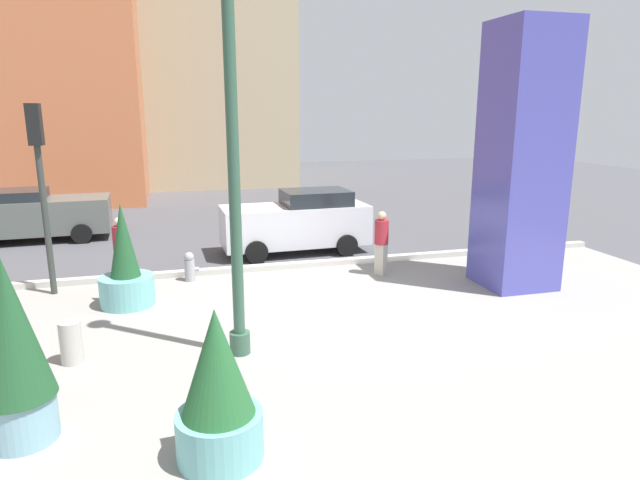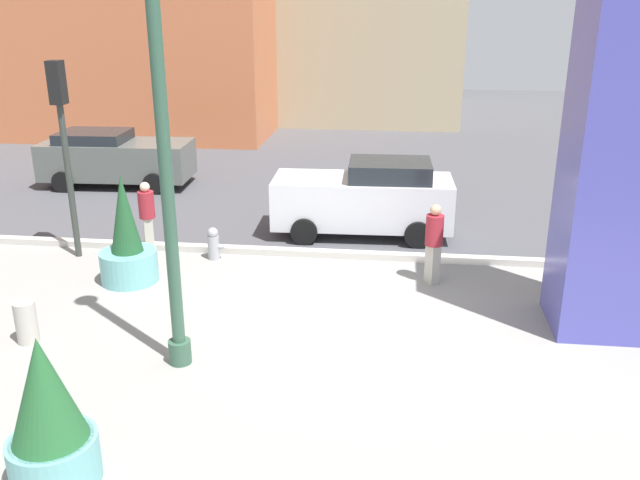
{
  "view_description": "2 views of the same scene",
  "coord_description": "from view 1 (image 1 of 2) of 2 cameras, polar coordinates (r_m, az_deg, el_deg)",
  "views": [
    {
      "loc": [
        -3.42,
        -10.86,
        4.18
      ],
      "look_at": [
        -0.18,
        1.03,
        1.26
      ],
      "focal_mm": 30.62,
      "sensor_mm": 36.0,
      "label": 1
    },
    {
      "loc": [
        0.95,
        -11.15,
        5.55
      ],
      "look_at": [
        -0.46,
        0.57,
        1.32
      ],
      "focal_mm": 37.97,
      "sensor_mm": 36.0,
      "label": 2
    }
  ],
  "objects": [
    {
      "name": "car_intersection",
      "position": [
        16.4,
        -2.35,
        1.91
      ],
      "size": [
        4.4,
        2.03,
        1.87
      ],
      "color": "silver",
      "rests_on": "ground_plane"
    },
    {
      "name": "traffic_light_far_side",
      "position": [
        13.71,
        -27.24,
        6.65
      ],
      "size": [
        0.28,
        0.42,
        4.34
      ],
      "color": "#333833",
      "rests_on": "ground_plane"
    },
    {
      "name": "fire_hydrant",
      "position": [
        14.07,
        -13.46,
        -2.75
      ],
      "size": [
        0.36,
        0.26,
        0.75
      ],
      "color": "#99999E",
      "rests_on": "ground_plane"
    },
    {
      "name": "lamp_post",
      "position": [
        9.07,
        -9.04,
        8.07
      ],
      "size": [
        0.44,
        0.44,
        6.91
      ],
      "color": "#335642",
      "rests_on": "ground_plane"
    },
    {
      "name": "potted_plant_curbside",
      "position": [
        6.9,
        -10.62,
        -15.37
      ],
      "size": [
        1.06,
        1.06,
        1.95
      ],
      "color": "#6BB2B2",
      "rests_on": "ground_plane"
    },
    {
      "name": "plaza_pavement",
      "position": [
        10.37,
        5.45,
        -10.49
      ],
      "size": [
        18.0,
        10.0,
        0.02
      ],
      "primitive_type": "cube",
      "color": "gray",
      "rests_on": "ground_plane"
    },
    {
      "name": "potted_plant_mid_plaza",
      "position": [
        12.61,
        -19.66,
        -2.96
      ],
      "size": [
        1.16,
        1.16,
        2.28
      ],
      "color": "#6BB2B2",
      "rests_on": "ground_plane"
    },
    {
      "name": "curb_strip",
      "position": [
        14.96,
        -1.45,
        -2.57
      ],
      "size": [
        18.0,
        0.24,
        0.16
      ],
      "primitive_type": "cube",
      "color": "#B7B2A8",
      "rests_on": "ground_plane"
    },
    {
      "name": "concrete_bollard",
      "position": [
        10.25,
        -24.58,
        -9.72
      ],
      "size": [
        0.36,
        0.36,
        0.75
      ],
      "primitive_type": "cylinder",
      "color": "#B2ADA3",
      "rests_on": "ground_plane"
    },
    {
      "name": "art_pillar_blue",
      "position": [
        13.74,
        20.35,
        7.97
      ],
      "size": [
        1.6,
        1.6,
        6.18
      ],
      "primitive_type": "cube",
      "color": "#4C4CAD",
      "rests_on": "ground_plane"
    },
    {
      "name": "pedestrian_by_curb",
      "position": [
        14.13,
        6.43,
        0.0
      ],
      "size": [
        0.5,
        0.5,
        1.69
      ],
      "color": "#B2AD9E",
      "rests_on": "ground_plane"
    },
    {
      "name": "ground_plane",
      "position": [
        15.8,
        -2.21,
        -2.0
      ],
      "size": [
        60.0,
        60.0,
        0.0
      ],
      "primitive_type": "plane",
      "color": "#47474C"
    },
    {
      "name": "car_far_lane",
      "position": [
        20.23,
        -27.69,
        2.41
      ],
      "size": [
        4.62,
        2.21,
        1.7
      ],
      "color": "#565B56",
      "rests_on": "ground_plane"
    },
    {
      "name": "pedestrian_crossing",
      "position": [
        14.3,
        -20.1,
        -0.66
      ],
      "size": [
        0.48,
        0.48,
        1.66
      ],
      "color": "#B2AD9E",
      "rests_on": "ground_plane"
    },
    {
      "name": "potted_plant_by_pillar",
      "position": [
        7.96,
        -29.43,
        -10.01
      ],
      "size": [
        0.93,
        0.93,
        2.46
      ],
      "color": "#7AA8B7",
      "rests_on": "ground_plane"
    }
  ]
}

